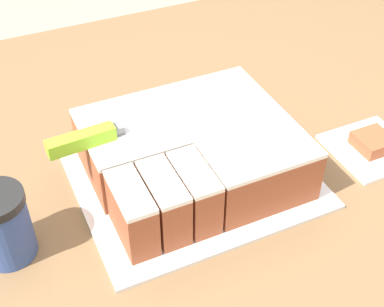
% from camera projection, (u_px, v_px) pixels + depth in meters
% --- Properties ---
extents(cake_board, '(0.36, 0.32, 0.01)m').
position_uv_depth(cake_board, '(192.00, 176.00, 0.85)').
color(cake_board, silver).
rests_on(cake_board, countertop).
extents(cake, '(0.30, 0.26, 0.09)m').
position_uv_depth(cake, '(193.00, 152.00, 0.82)').
color(cake, '#994C2D').
rests_on(cake, cake_board).
extents(knife, '(0.34, 0.04, 0.02)m').
position_uv_depth(knife, '(108.00, 133.00, 0.77)').
color(knife, silver).
rests_on(knife, cake).
extents(coffee_cup, '(0.08, 0.08, 0.11)m').
position_uv_depth(coffee_cup, '(2.00, 225.00, 0.71)').
color(coffee_cup, '#334C8C').
rests_on(coffee_cup, countertop).
extents(paper_napkin, '(0.13, 0.13, 0.01)m').
position_uv_depth(paper_napkin, '(371.00, 148.00, 0.91)').
color(paper_napkin, white).
rests_on(paper_napkin, countertop).
extents(brownie, '(0.06, 0.06, 0.02)m').
position_uv_depth(brownie, '(373.00, 142.00, 0.90)').
color(brownie, '#994C2D').
rests_on(brownie, paper_napkin).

